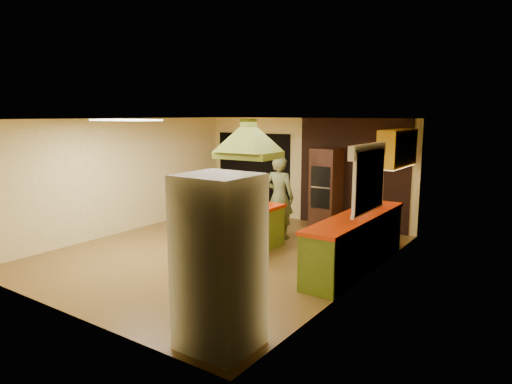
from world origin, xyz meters
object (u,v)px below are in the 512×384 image
Objects in this scene: kitchen_island at (249,230)px; dining_table at (242,199)px; man at (279,197)px; wall_oven at (326,188)px; refrigerator at (219,262)px; canister_large at (371,201)px.

dining_table is at bearing 129.74° from kitchen_island.
kitchen_island is 1.26m from man.
wall_oven is 1.93× the size of dining_table.
refrigerator is (1.80, -3.09, 0.55)m from kitchen_island.
wall_oven is at bearing 11.77° from dining_table.
wall_oven is (0.38, 1.44, 0.04)m from man.
dining_table is at bearing 124.61° from refrigerator.
dining_table is (-3.57, 5.27, -0.48)m from refrigerator.
kitchen_island is 1.76× the size of dining_table.
man is 2.03m from dining_table.
wall_oven is (0.33, 2.62, 0.49)m from kitchen_island.
man is 2.05m from canister_large.
refrigerator is at bearing -55.84° from dining_table.
canister_large is (2.04, -0.14, 0.16)m from man.
kitchen_island is 2.68m from wall_oven.
refrigerator is 5.89m from wall_oven.
man is (-0.05, 1.18, 0.45)m from kitchen_island.
canister_large is (1.66, -1.58, 0.12)m from wall_oven.
dining_table is at bearing 163.04° from canister_large.
wall_oven is at bearing -110.26° from man.
refrigerator is 6.38m from dining_table.
refrigerator is (1.85, -4.26, 0.10)m from man.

